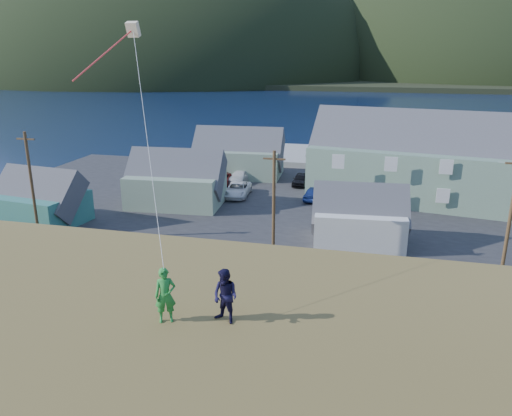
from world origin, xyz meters
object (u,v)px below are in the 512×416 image
Objects in this scene: lodge at (472,163)px; wharf at (290,155)px; shed_teal at (38,200)px; shed_palegreen_far at (238,154)px; kite_flyer_navy at (225,296)px; kite_flyer_green at (165,295)px; shed_white at (360,217)px; shed_palegreen_near at (176,181)px.

wharf is at bearing 147.65° from lodge.
shed_palegreen_far is at bearing 67.29° from shed_teal.
kite_flyer_green is at bearing -146.48° from kite_flyer_navy.
shed_teal is 1.08× the size of shed_white.
shed_teal is 28.62m from shed_white.
shed_teal is (-17.14, -34.81, 1.92)m from wharf.
lodge is at bearing 92.05° from kite_flyer_navy.
shed_palegreen_near is 19.72m from shed_white.
lodge is 18.91× the size of kite_flyer_green.
lodge is at bearing -17.32° from shed_palegreen_far.
shed_palegreen_far reaches higher than wharf.
shed_palegreen_near is at bearing 156.40° from shed_white.
wharf is at bearing 70.79° from shed_palegreen_near.
kite_flyer_navy is at bearing -101.66° from shed_white.
shed_palegreen_near reaches higher than wharf.
kite_flyer_green is at bearing -71.66° from shed_palegreen_near.
shed_white is at bearing -22.98° from shed_palegreen_near.
shed_palegreen_near is 5.77× the size of kite_flyer_navy.
kite_flyer_navy reaches higher than shed_white.
kite_flyer_navy is at bearing -82.18° from wharf.
kite_flyer_navy reaches higher than shed_teal.
shed_palegreen_near is at bearing 136.14° from kite_flyer_navy.
shed_white is at bearing -70.88° from wharf.
kite_flyer_green is (13.56, -33.11, 5.43)m from shed_palegreen_near.
lodge is at bearing 28.79° from shed_teal.
shed_palegreen_far is at bearing 78.12° from kite_flyer_green.
shed_teal is 4.88× the size of kite_flyer_green.
shed_palegreen_near is 36.18m from kite_flyer_green.
shed_palegreen_far is at bearing 123.59° from shed_white.
shed_palegreen_near is at bearing -104.46° from shed_palegreen_far.
lodge reaches higher than shed_teal.
shed_white is 27.09m from kite_flyer_navy.
shed_palegreen_far is (-26.29, 6.61, -1.53)m from lodge.
shed_palegreen_far is 48.42m from kite_flyer_green.
lodge is at bearing 48.10° from shed_white.
wharf is 3.25× the size of shed_white.
kite_flyer_green is (23.47, -24.76, 5.71)m from shed_teal.
shed_teal is at bearing -116.22° from wharf.
kite_flyer_navy is (25.27, -24.36, 5.70)m from shed_teal.
wharf is 14.90× the size of kite_flyer_navy.
wharf is 38.85m from shed_teal.
shed_palegreen_near is at bearing 87.41° from kite_flyer_green.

